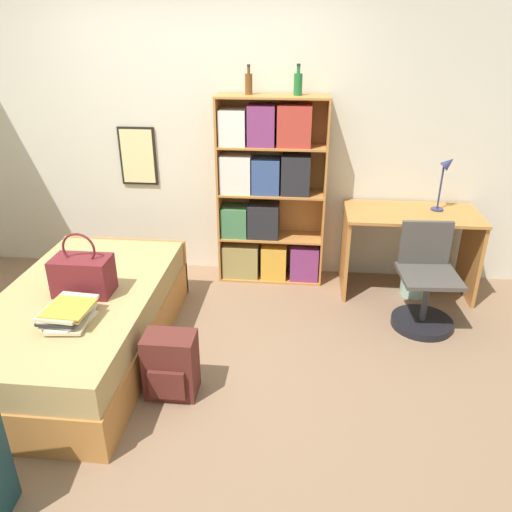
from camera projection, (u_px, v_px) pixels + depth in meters
ground_plane at (167, 357)px, 3.62m from camera, size 14.00×14.00×0.00m
wall_back at (201, 135)px, 4.48m from camera, size 10.00×0.09×2.60m
bed at (83, 322)px, 3.59m from camera, size 1.08×1.97×0.50m
handbag at (83, 275)px, 3.40m from camera, size 0.39×0.23×0.45m
book_stack_on_bed at (68, 314)px, 3.10m from camera, size 0.30×0.38×0.12m
bookcase at (266, 196)px, 4.45m from camera, size 0.95×0.30×1.67m
bottle_green at (249, 83)px, 4.09m from camera, size 0.06×0.06×0.24m
bottle_brown at (298, 83)px, 4.03m from camera, size 0.07×0.07×0.24m
desk at (409, 238)px, 4.32m from camera, size 1.12×0.60×0.75m
desk_lamp at (446, 173)px, 4.13m from camera, size 0.15×0.10×0.48m
desk_chair at (424, 295)px, 3.93m from camera, size 0.48×0.48×0.82m
backpack at (171, 365)px, 3.18m from camera, size 0.33×0.25×0.44m
waste_bin at (414, 280)px, 4.42m from camera, size 0.23×0.23×0.27m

